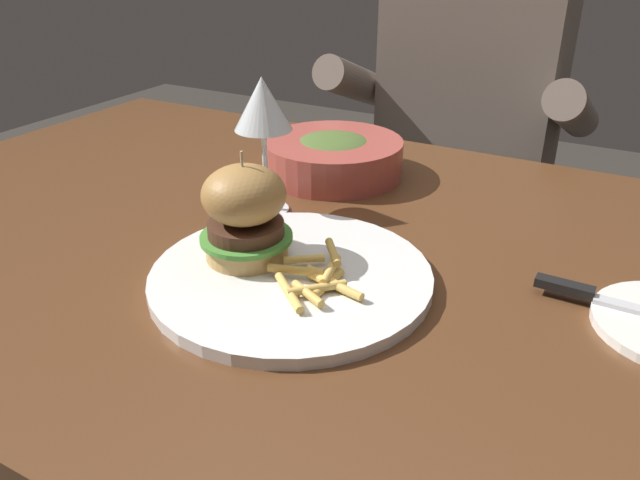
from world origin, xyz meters
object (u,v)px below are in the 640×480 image
(soup_bowl, at_px, (333,156))
(diner_person, at_px, (461,184))
(main_plate, at_px, (291,276))
(wine_glass, at_px, (263,108))
(table_knife, at_px, (623,302))
(burger_sandwich, at_px, (245,213))

(soup_bowl, distance_m, diner_person, 0.54)
(main_plate, distance_m, wine_glass, 0.24)
(main_plate, xyz_separation_m, diner_person, (-0.04, 0.81, -0.18))
(table_knife, bearing_deg, diner_person, 117.97)
(table_knife, height_order, diner_person, diner_person)
(burger_sandwich, bearing_deg, soup_bowl, 99.79)
(main_plate, bearing_deg, soup_bowl, 110.04)
(burger_sandwich, height_order, diner_person, diner_person)
(soup_bowl, xyz_separation_m, diner_person, (0.07, 0.49, -0.21))
(main_plate, relative_size, wine_glass, 1.69)
(wine_glass, xyz_separation_m, table_knife, (0.46, -0.04, -0.13))
(soup_bowl, bearing_deg, table_knife, -25.07)
(diner_person, bearing_deg, burger_sandwich, -91.19)
(diner_person, bearing_deg, main_plate, -86.83)
(main_plate, distance_m, soup_bowl, 0.34)
(wine_glass, height_order, soup_bowl, wine_glass)
(wine_glass, bearing_deg, diner_person, 82.70)
(main_plate, bearing_deg, table_knife, 18.44)
(burger_sandwich, bearing_deg, wine_glass, 115.46)
(main_plate, bearing_deg, diner_person, 93.17)
(burger_sandwich, distance_m, diner_person, 0.84)
(burger_sandwich, bearing_deg, main_plate, -4.38)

